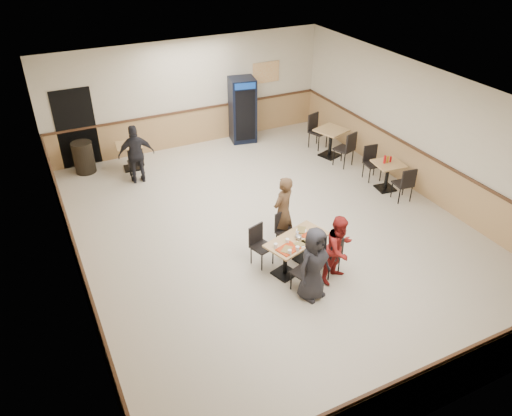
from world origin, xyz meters
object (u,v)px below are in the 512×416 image
trash_bin (84,157)px  side_table_far (331,138)px  back_table (130,153)px  diner_woman_left (314,264)px  diner_woman_right (339,249)px  diner_man_opposite (283,211)px  side_table_near (388,172)px  lone_diner (136,154)px  main_table (297,249)px  pepsi_cooler (243,110)px

trash_bin → side_table_far: bearing=-17.9°
side_table_far → back_table: bearing=162.0°
diner_woman_left → diner_woman_right: diner_woman_left is taller
diner_man_opposite → side_table_far: (3.18, 3.04, -0.24)m
diner_woman_left → diner_man_opposite: bearing=64.4°
diner_woman_right → side_table_near: size_ratio=1.85×
lone_diner → trash_bin: bearing=-38.6°
main_table → diner_woman_left: size_ratio=0.96×
diner_man_opposite → back_table: size_ratio=2.14×
diner_man_opposite → lone_diner: 4.39m
lone_diner → side_table_far: size_ratio=1.62×
side_table_near → back_table: 6.58m
lone_diner → side_table_far: lone_diner is taller
main_table → back_table: (-1.80, 5.55, 0.02)m
diner_woman_right → lone_diner: lone_diner is taller
diner_woman_left → side_table_near: (3.69, 2.54, -0.24)m
diner_woman_left → pepsi_cooler: pepsi_cooler is taller
diner_woman_right → diner_man_opposite: 1.51m
back_table → pepsi_cooler: bearing=6.5°
main_table → diner_man_opposite: 0.91m
main_table → pepsi_cooler: (1.63, 5.94, 0.49)m
lone_diner → pepsi_cooler: 3.63m
side_table_far → back_table: (-5.13, 1.67, -0.06)m
side_table_near → trash_bin: size_ratio=0.89×
pepsi_cooler → trash_bin: 4.59m
main_table → diner_woman_left: bearing=-117.9°
diner_woman_right → side_table_near: diner_woman_right is taller
diner_woman_right → lone_diner: (-2.32, 5.39, 0.08)m
pepsi_cooler → diner_woman_left: bearing=-93.8°
main_table → diner_woman_left: diner_woman_left is taller
diner_man_opposite → diner_woman_left: bearing=53.9°
diner_woman_right → trash_bin: bearing=98.7°
lone_diner → pepsi_cooler: pepsi_cooler is taller
lone_diner → pepsi_cooler: size_ratio=0.81×
diner_man_opposite → back_table: (-1.96, 4.71, -0.30)m
main_table → trash_bin: (-2.93, 5.90, -0.03)m
diner_woman_left → lone_diner: size_ratio=0.95×
side_table_far → lone_diner: bearing=170.2°
main_table → side_table_near: side_table_near is taller
lone_diner → side_table_near: lone_diner is taller
diner_man_opposite → trash_bin: bearing=-84.3°
side_table_near → lone_diner: bearing=150.1°
pepsi_cooler → side_table_far: bearing=-39.6°
diner_woman_right → side_table_near: 3.81m
diner_woman_right → trash_bin: size_ratio=1.64×
diner_woman_left → back_table: diner_woman_left is taller
diner_man_opposite → trash_bin: size_ratio=1.84×
diner_woman_right → lone_diner: 5.87m
diner_man_opposite → side_table_near: (3.38, 0.86, -0.29)m
lone_diner → back_table: bearing=-83.4°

